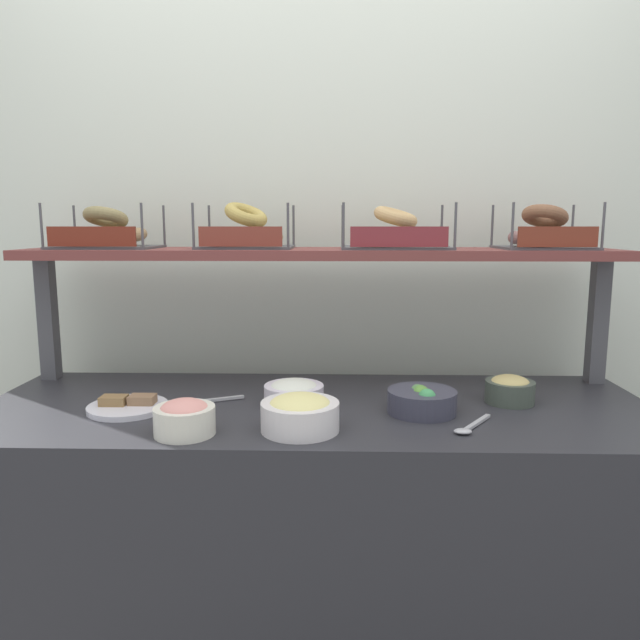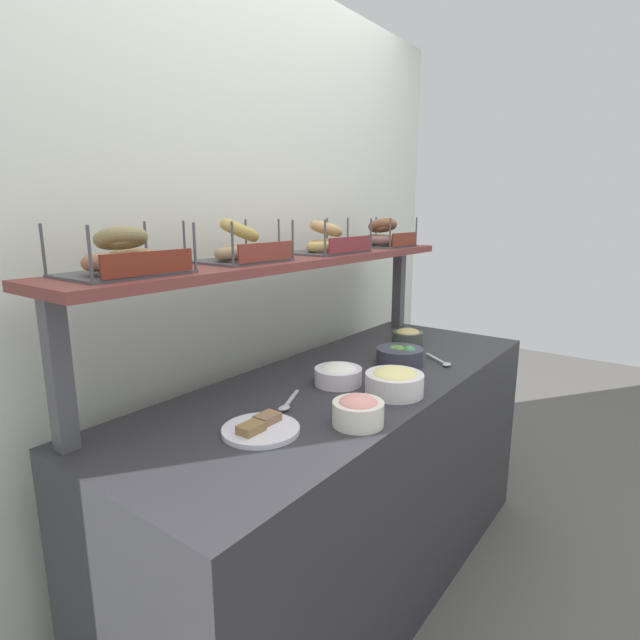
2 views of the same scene
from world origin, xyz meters
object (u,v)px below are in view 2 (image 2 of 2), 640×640
(serving_spoon_near_plate, at_px, (441,362))
(bowl_egg_salad, at_px, (394,381))
(bowl_veggie_mix, at_px, (400,355))
(serving_plate_white, at_px, (261,429))
(bowl_hummus, at_px, (408,337))
(bagel_basket_poppy, at_px, (383,237))
(bowl_lox_spread, at_px, (358,410))
(bagel_basket_sesame, at_px, (240,248))
(bowl_cream_cheese, at_px, (338,374))
(bagel_basket_everything, at_px, (123,258))
(bagel_basket_plain, at_px, (327,242))
(serving_spoon_by_edge, at_px, (288,404))

(serving_spoon_near_plate, bearing_deg, bowl_egg_salad, -178.05)
(bowl_veggie_mix, bearing_deg, serving_plate_white, 179.80)
(bowl_hummus, relative_size, bagel_basket_poppy, 0.51)
(bowl_lox_spread, height_order, bagel_basket_poppy, bagel_basket_poppy)
(serving_plate_white, xyz_separation_m, serving_spoon_near_plate, (0.91, -0.14, -0.00))
(bowl_lox_spread, bearing_deg, bagel_basket_sesame, 81.85)
(bowl_cream_cheese, height_order, bagel_basket_sesame, bagel_basket_sesame)
(serving_plate_white, bearing_deg, bowl_hummus, 5.23)
(bowl_cream_cheese, distance_m, bagel_basket_everything, 0.81)
(serving_spoon_near_plate, bearing_deg, bagel_basket_everything, 156.10)
(bowl_veggie_mix, bearing_deg, bagel_basket_plain, 98.74)
(serving_plate_white, distance_m, bagel_basket_poppy, 1.35)
(bowl_lox_spread, relative_size, bagel_basket_plain, 0.44)
(bagel_basket_sesame, bearing_deg, serving_spoon_by_edge, -107.76)
(bagel_basket_plain, bearing_deg, bowl_egg_salad, -119.50)
(bowl_hummus, relative_size, bagel_basket_everything, 0.44)
(bowl_veggie_mix, distance_m, bowl_lox_spread, 0.63)
(bowl_lox_spread, distance_m, bagel_basket_poppy, 1.22)
(bowl_egg_salad, height_order, bowl_lox_spread, bowl_egg_salad)
(bowl_hummus, height_order, bowl_lox_spread, bowl_lox_spread)
(bowl_lox_spread, bearing_deg, bagel_basket_everything, 125.38)
(bowl_hummus, xyz_separation_m, serving_spoon_by_edge, (-0.88, -0.03, -0.03))
(bowl_egg_salad, distance_m, bagel_basket_poppy, 0.98)
(serving_plate_white, distance_m, serving_spoon_near_plate, 0.92)
(bowl_veggie_mix, relative_size, serving_spoon_near_plate, 1.26)
(bagel_basket_sesame, relative_size, bagel_basket_plain, 0.87)
(serving_spoon_by_edge, height_order, bagel_basket_sesame, bagel_basket_sesame)
(bagel_basket_everything, xyz_separation_m, bagel_basket_plain, (0.92, -0.01, -0.00))
(bowl_lox_spread, xyz_separation_m, bagel_basket_poppy, (1.01, 0.52, 0.43))
(bowl_cream_cheese, height_order, bowl_lox_spread, bowl_lox_spread)
(serving_spoon_near_plate, xyz_separation_m, bagel_basket_poppy, (0.31, 0.47, 0.47))
(bowl_lox_spread, bearing_deg, bowl_egg_salad, 7.18)
(bowl_hummus, bearing_deg, bagel_basket_everything, 169.08)
(bowl_egg_salad, height_order, bowl_veggie_mix, bowl_egg_salad)
(bowl_hummus, bearing_deg, bagel_basket_sesame, 162.58)
(bowl_lox_spread, relative_size, serving_spoon_by_edge, 0.87)
(bowl_egg_salad, distance_m, bowl_cream_cheese, 0.21)
(bowl_egg_salad, distance_m, bowl_lox_spread, 0.28)
(bowl_lox_spread, relative_size, serving_spoon_near_plate, 1.00)
(bowl_veggie_mix, height_order, bagel_basket_plain, bagel_basket_plain)
(bowl_egg_salad, xyz_separation_m, bowl_veggie_mix, (0.32, 0.15, -0.01))
(serving_spoon_by_edge, bearing_deg, serving_spoon_near_plate, -16.02)
(bagel_basket_everything, bearing_deg, serving_spoon_by_edge, -36.97)
(bagel_basket_everything, height_order, bagel_basket_plain, same)
(bagel_basket_sesame, bearing_deg, bagel_basket_everything, -178.88)
(bowl_egg_salad, bearing_deg, bagel_basket_poppy, 33.15)
(bowl_hummus, distance_m, bagel_basket_everything, 1.34)
(serving_spoon_near_plate, bearing_deg, bowl_cream_cheese, 156.86)
(bagel_basket_poppy, bearing_deg, bowl_veggie_mix, -141.39)
(bowl_veggie_mix, relative_size, bowl_lox_spread, 1.26)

